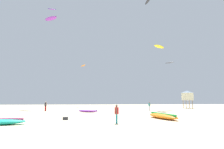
{
  "coord_description": "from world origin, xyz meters",
  "views": [
    {
      "loc": [
        -2.53,
        -12.71,
        2.39
      ],
      "look_at": [
        0.0,
        20.41,
        6.44
      ],
      "focal_mm": 31.08,
      "sensor_mm": 36.0,
      "label": 1
    }
  ],
  "objects_px": {
    "person_midground": "(46,105)",
    "kite_aloft_3": "(170,63)",
    "lifeguard_tower": "(187,95)",
    "person_left": "(149,105)",
    "kite_aloft_4": "(83,66)",
    "kite_aloft_2": "(51,18)",
    "cooler_box": "(65,118)",
    "kite_grounded_mid": "(163,116)",
    "kite_grounded_far": "(88,111)",
    "kite_aloft_5": "(159,47)",
    "kite_aloft_6": "(148,0)",
    "person_foreground": "(117,112)",
    "kite_aloft_0": "(52,9)"
  },
  "relations": [
    {
      "from": "person_midground",
      "to": "kite_aloft_3",
      "type": "distance_m",
      "value": 32.78
    },
    {
      "from": "lifeguard_tower",
      "to": "kite_aloft_3",
      "type": "relative_size",
      "value": 1.71
    },
    {
      "from": "person_left",
      "to": "kite_aloft_4",
      "type": "xyz_separation_m",
      "value": [
        -14.15,
        17.36,
        10.59
      ]
    },
    {
      "from": "lifeguard_tower",
      "to": "kite_aloft_3",
      "type": "height_order",
      "value": "kite_aloft_3"
    },
    {
      "from": "person_left",
      "to": "lifeguard_tower",
      "type": "distance_m",
      "value": 13.38
    },
    {
      "from": "person_midground",
      "to": "person_left",
      "type": "bearing_deg",
      "value": -56.95
    },
    {
      "from": "lifeguard_tower",
      "to": "kite_aloft_2",
      "type": "height_order",
      "value": "kite_aloft_2"
    },
    {
      "from": "person_left",
      "to": "kite_aloft_4",
      "type": "bearing_deg",
      "value": -67.17
    },
    {
      "from": "person_midground",
      "to": "cooler_box",
      "type": "relative_size",
      "value": 3.13
    },
    {
      "from": "person_left",
      "to": "kite_grounded_mid",
      "type": "relative_size",
      "value": 0.29
    },
    {
      "from": "kite_grounded_far",
      "to": "kite_aloft_5",
      "type": "distance_m",
      "value": 22.53
    },
    {
      "from": "kite_aloft_2",
      "to": "lifeguard_tower",
      "type": "bearing_deg",
      "value": -6.3
    },
    {
      "from": "kite_aloft_5",
      "to": "kite_aloft_6",
      "type": "height_order",
      "value": "kite_aloft_6"
    },
    {
      "from": "kite_aloft_6",
      "to": "person_left",
      "type": "bearing_deg",
      "value": -107.36
    },
    {
      "from": "person_midground",
      "to": "kite_aloft_6",
      "type": "bearing_deg",
      "value": -36.26
    },
    {
      "from": "kite_aloft_5",
      "to": "kite_aloft_3",
      "type": "bearing_deg",
      "value": 54.28
    },
    {
      "from": "cooler_box",
      "to": "kite_aloft_4",
      "type": "height_order",
      "value": "kite_aloft_4"
    },
    {
      "from": "person_left",
      "to": "kite_aloft_6",
      "type": "bearing_deg",
      "value": -123.7
    },
    {
      "from": "kite_aloft_2",
      "to": "person_left",
      "type": "bearing_deg",
      "value": -26.11
    },
    {
      "from": "person_left",
      "to": "kite_aloft_5",
      "type": "height_order",
      "value": "kite_aloft_5"
    },
    {
      "from": "person_left",
      "to": "kite_grounded_mid",
      "type": "distance_m",
      "value": 15.1
    },
    {
      "from": "person_left",
      "to": "lifeguard_tower",
      "type": "relative_size",
      "value": 0.4
    },
    {
      "from": "kite_aloft_6",
      "to": "cooler_box",
      "type": "bearing_deg",
      "value": -124.47
    },
    {
      "from": "kite_aloft_3",
      "to": "person_foreground",
      "type": "bearing_deg",
      "value": -119.41
    },
    {
      "from": "kite_aloft_3",
      "to": "kite_aloft_6",
      "type": "bearing_deg",
      "value": -151.81
    },
    {
      "from": "lifeguard_tower",
      "to": "kite_aloft_0",
      "type": "relative_size",
      "value": 1.77
    },
    {
      "from": "person_foreground",
      "to": "person_left",
      "type": "relative_size",
      "value": 1.07
    },
    {
      "from": "kite_grounded_mid",
      "to": "kite_aloft_6",
      "type": "relative_size",
      "value": 1.24
    },
    {
      "from": "lifeguard_tower",
      "to": "kite_aloft_4",
      "type": "xyz_separation_m",
      "value": [
        -25.26,
        10.22,
        8.49
      ]
    },
    {
      "from": "kite_aloft_5",
      "to": "kite_aloft_2",
      "type": "bearing_deg",
      "value": 167.13
    },
    {
      "from": "lifeguard_tower",
      "to": "kite_aloft_5",
      "type": "distance_m",
      "value": 13.35
    },
    {
      "from": "kite_grounded_far",
      "to": "person_foreground",
      "type": "bearing_deg",
      "value": -77.25
    },
    {
      "from": "person_foreground",
      "to": "kite_aloft_3",
      "type": "height_order",
      "value": "kite_aloft_3"
    },
    {
      "from": "cooler_box",
      "to": "kite_aloft_2",
      "type": "bearing_deg",
      "value": 108.01
    },
    {
      "from": "lifeguard_tower",
      "to": "cooler_box",
      "type": "bearing_deg",
      "value": -137.9
    },
    {
      "from": "kite_grounded_mid",
      "to": "lifeguard_tower",
      "type": "xyz_separation_m",
      "value": [
        13.6,
        22.02,
        2.75
      ]
    },
    {
      "from": "cooler_box",
      "to": "kite_aloft_2",
      "type": "height_order",
      "value": "kite_aloft_2"
    },
    {
      "from": "person_midground",
      "to": "kite_aloft_6",
      "type": "height_order",
      "value": "kite_aloft_6"
    },
    {
      "from": "kite_aloft_0",
      "to": "kite_grounded_mid",
      "type": "bearing_deg",
      "value": -55.56
    },
    {
      "from": "kite_aloft_5",
      "to": "person_foreground",
      "type": "bearing_deg",
      "value": -117.37
    },
    {
      "from": "person_midground",
      "to": "kite_aloft_4",
      "type": "height_order",
      "value": "kite_aloft_4"
    },
    {
      "from": "kite_aloft_4",
      "to": "person_midground",
      "type": "bearing_deg",
      "value": -107.29
    },
    {
      "from": "cooler_box",
      "to": "kite_aloft_6",
      "type": "height_order",
      "value": "kite_aloft_6"
    },
    {
      "from": "cooler_box",
      "to": "kite_aloft_6",
      "type": "bearing_deg",
      "value": 55.53
    },
    {
      "from": "kite_grounded_mid",
      "to": "kite_aloft_4",
      "type": "xyz_separation_m",
      "value": [
        -11.67,
        32.24,
        11.24
      ]
    },
    {
      "from": "kite_grounded_far",
      "to": "kite_aloft_5",
      "type": "height_order",
      "value": "kite_aloft_5"
    },
    {
      "from": "person_midground",
      "to": "person_left",
      "type": "relative_size",
      "value": 1.07
    },
    {
      "from": "kite_grounded_far",
      "to": "lifeguard_tower",
      "type": "xyz_separation_m",
      "value": [
        22.75,
        10.85,
        2.86
      ]
    },
    {
      "from": "kite_grounded_mid",
      "to": "kite_aloft_0",
      "type": "bearing_deg",
      "value": 124.44
    },
    {
      "from": "lifeguard_tower",
      "to": "cooler_box",
      "type": "xyz_separation_m",
      "value": [
        -24.71,
        -22.33,
        -2.89
      ]
    }
  ]
}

